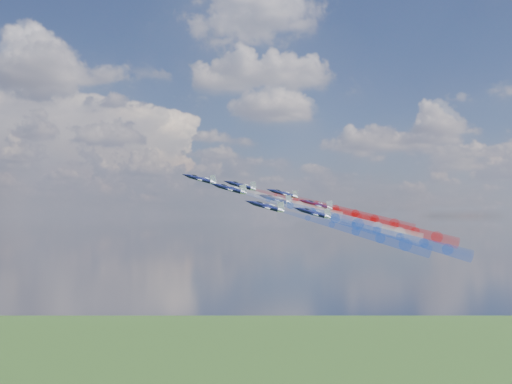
{
  "coord_description": "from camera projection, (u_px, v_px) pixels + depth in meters",
  "views": [
    {
      "loc": [
        -16.99,
        -181.07,
        167.77
      ],
      "look_at": [
        7.39,
        -7.25,
        174.94
      ],
      "focal_mm": 41.61,
      "sensor_mm": 36.0,
      "label": 1
    }
  ],
  "objects": [
    {
      "name": "trail_outer_left",
      "position": [
        356.0,
        231.0,
        152.66
      ],
      "size": [
        37.75,
        14.01,
        14.22
      ],
      "primitive_type": null,
      "rotation": [
        0.27,
        -0.12,
        1.27
      ],
      "color": "blue"
    },
    {
      "name": "jet_lead",
      "position": [
        200.0,
        179.0,
        177.49
      ],
      "size": [
        13.56,
        11.78,
        6.82
      ],
      "primitive_type": null,
      "rotation": [
        0.27,
        -0.12,
        1.27
      ],
      "color": "black"
    },
    {
      "name": "jet_outer_left",
      "position": [
        266.0,
        207.0,
        155.89
      ],
      "size": [
        13.56,
        11.78,
        6.82
      ],
      "primitive_type": null,
      "rotation": [
        0.27,
        -0.12,
        1.27
      ],
      "color": "black"
    },
    {
      "name": "jet_inner_left",
      "position": [
        230.0,
        189.0,
        167.52
      ],
      "size": [
        13.56,
        11.78,
        6.82
      ],
      "primitive_type": null,
      "rotation": [
        0.27,
        -0.12,
        1.27
      ],
      "color": "black"
    },
    {
      "name": "jet_center_third",
      "position": [
        276.0,
        199.0,
        174.74
      ],
      "size": [
        13.56,
        11.78,
        6.82
      ],
      "primitive_type": null,
      "rotation": [
        0.27,
        -0.12,
        1.27
      ],
      "color": "black"
    },
    {
      "name": "trail_inner_left",
      "position": [
        313.0,
        212.0,
        164.29
      ],
      "size": [
        37.75,
        14.01,
        14.22
      ],
      "primitive_type": null,
      "rotation": [
        0.27,
        -0.12,
        1.27
      ],
      "color": "blue"
    },
    {
      "name": "trail_lead",
      "position": [
        278.0,
        200.0,
        174.26
      ],
      "size": [
        37.75,
        14.01,
        14.22
      ],
      "primitive_type": null,
      "rotation": [
        0.27,
        -0.12,
        1.27
      ],
      "color": "white"
    },
    {
      "name": "trail_rear_right",
      "position": [
        394.0,
        226.0,
        178.96
      ],
      "size": [
        37.75,
        14.01,
        14.22
      ],
      "primitive_type": null,
      "rotation": [
        0.27,
        -0.12,
        1.27
      ],
      "color": "red"
    },
    {
      "name": "trail_center_third",
      "position": [
        356.0,
        221.0,
        171.5
      ],
      "size": [
        37.75,
        14.01,
        14.22
      ],
      "primitive_type": null,
      "rotation": [
        0.27,
        -0.12,
        1.27
      ],
      "color": "white"
    },
    {
      "name": "jet_rear_left",
      "position": [
        313.0,
        213.0,
        163.01
      ],
      "size": [
        13.56,
        11.78,
        6.82
      ],
      "primitive_type": null,
      "rotation": [
        0.27,
        -0.12,
        1.27
      ],
      "color": "black"
    },
    {
      "name": "trail_inner_right",
      "position": [
        316.0,
        206.0,
        182.34
      ],
      "size": [
        37.75,
        14.01,
        14.22
      ],
      "primitive_type": null,
      "rotation": [
        0.27,
        -0.12,
        1.27
      ],
      "color": "red"
    },
    {
      "name": "jet_outer_right",
      "position": [
        283.0,
        194.0,
        194.93
      ],
      "size": [
        13.56,
        11.78,
        6.82
      ],
      "primitive_type": null,
      "rotation": [
        0.27,
        -0.12,
        1.27
      ],
      "color": "black"
    },
    {
      "name": "jet_inner_right",
      "position": [
        241.0,
        186.0,
        185.57
      ],
      "size": [
        13.56,
        11.78,
        6.82
      ],
      "primitive_type": null,
      "rotation": [
        0.27,
        -0.12,
        1.27
      ],
      "color": "black"
    },
    {
      "name": "jet_rear_right",
      "position": [
        317.0,
        205.0,
        182.19
      ],
      "size": [
        13.56,
        11.78,
        6.82
      ],
      "primitive_type": null,
      "rotation": [
        0.27,
        -0.12,
        1.27
      ],
      "color": "black"
    },
    {
      "name": "trail_outer_right",
      "position": [
        355.0,
        213.0,
        191.7
      ],
      "size": [
        37.75,
        14.01,
        14.22
      ],
      "primitive_type": null,
      "rotation": [
        0.27,
        -0.12,
        1.27
      ],
      "color": "red"
    },
    {
      "name": "trail_rear_left",
      "position": [
        400.0,
        237.0,
        159.78
      ],
      "size": [
        37.75,
        14.01,
        14.22
      ],
      "primitive_type": null,
      "rotation": [
        0.27,
        -0.12,
        1.27
      ],
      "color": "blue"
    }
  ]
}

